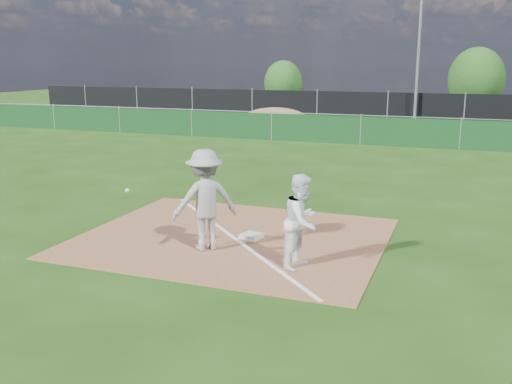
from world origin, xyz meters
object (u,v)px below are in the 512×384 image
Objects in this scene: car_left at (315,103)px; car_mid at (369,105)px; play_at_first at (205,200)px; runner at (302,221)px; first_base at (251,236)px; car_right at (475,109)px; tree_left at (283,83)px; tree_mid at (476,79)px; light_pole at (419,51)px.

car_left is 1.05× the size of car_mid.
play_at_first is 1.45× the size of runner.
play_at_first is at bearing -120.57° from first_base.
car_mid is 6.39m from car_right.
runner is 0.47× the size of tree_left.
tree_mid reaches higher than car_right.
light_pole is at bearing 87.02° from first_base.
car_mid is 1.27× the size of tree_left.
car_left is 0.95× the size of car_right.
car_mid is 1.02× the size of tree_mid.
car_left reaches higher than car_mid.
tree_left reaches higher than car_right.
tree_mid reaches higher than car_left.
car_mid is at bearing 94.75° from first_base.
tree_left is (-7.74, 6.10, 1.06)m from car_mid.
light_pole is 10.97m from tree_mid.
tree_mid is at bearing 73.99° from light_pole.
play_at_first is 27.40m from car_left.
first_base is at bearing 149.88° from car_right.
tree_mid is (9.65, 6.04, 1.46)m from car_left.
car_right is 6.08m from tree_mid.
car_left is 11.48m from tree_mid.
car_mid is at bearing -60.58° from car_left.
light_pole is at bearing -106.35° from car_left.
light_pole reaches higher than tree_mid.
car_left is at bearing 69.79° from car_right.
runner is 27.46m from car_right.
first_base is at bearing 59.43° from play_at_first.
car_mid is at bearing 123.19° from light_pole.
light_pole is 1.81× the size of tree_mid.
play_at_first reaches higher than car_left.
car_right is at bearing -89.70° from tree_mid.
play_at_first is at bearing -152.57° from car_left.
first_base is 0.16× the size of play_at_first.
tree_left is at bearing 106.88° from first_base.
car_mid is at bearing 93.43° from play_at_first.
runner is 33.35m from tree_mid.
play_at_first is (-1.69, -22.57, -3.02)m from light_pole.
tree_left is (-11.09, 11.21, -2.19)m from light_pole.
light_pole is at bearing 85.73° from play_at_first.
runner is (1.95, -0.23, -0.15)m from play_at_first.
tree_mid is (6.33, 5.30, 1.52)m from car_mid.
tree_left is at bearing 105.55° from play_at_first.
car_right is (4.15, 26.15, 0.66)m from first_base.
runner is at bearing -94.70° from tree_mid.
car_mid is (-1.66, 27.68, -0.23)m from play_at_first.
car_mid is (-3.61, 27.90, -0.08)m from runner.
tree_mid is (2.73, 33.21, 1.45)m from runner.
play_at_first is at bearing -74.45° from tree_left.
car_mid is at bearing -140.06° from tree_mid.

